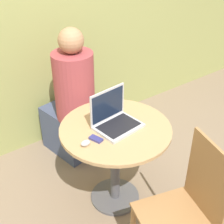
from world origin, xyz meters
name	(u,v)px	position (x,y,z in m)	size (l,w,h in m)	color
ground_plane	(115,197)	(0.00, 0.00, 0.00)	(12.00, 12.00, 0.00)	#7F6B56
back_wall	(38,9)	(0.00, 1.10, 1.30)	(7.00, 0.05, 2.60)	#939956
round_table	(115,145)	(0.00, 0.00, 0.54)	(0.80, 0.80, 0.71)	#4C4C51
laptop	(115,119)	(0.01, 0.02, 0.76)	(0.33, 0.27, 0.26)	#B7B7BC
cell_phone	(96,139)	(-0.19, -0.04, 0.71)	(0.07, 0.10, 0.02)	navy
computer_mouse	(86,143)	(-0.28, -0.05, 0.72)	(0.07, 0.04, 0.04)	#B2B2B7
chair_empty	(185,212)	(0.00, -0.69, 0.49)	(0.49, 0.49, 0.95)	#9E7042
person_seated	(72,106)	(0.04, 0.71, 0.52)	(0.40, 0.56, 1.25)	#3D4766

